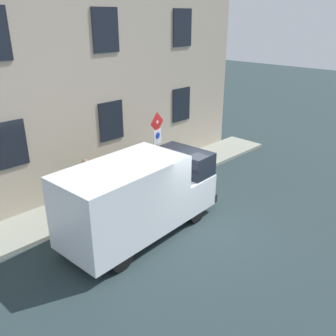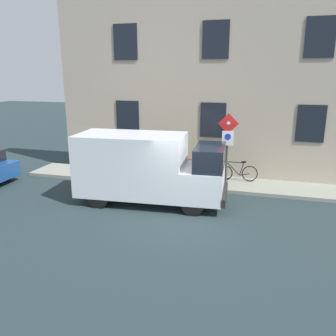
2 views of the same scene
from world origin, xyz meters
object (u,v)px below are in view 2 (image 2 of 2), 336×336
object	(u,v)px
delivery_van	(148,167)
sign_post_stacked	(228,141)
bicycle_red	(189,169)
bicycle_black	(237,172)
bicycle_orange	(213,171)
pedestrian	(163,158)

from	to	relation	value
delivery_van	sign_post_stacked	bearing A→B (deg)	32.64
sign_post_stacked	delivery_van	size ratio (longest dim) A/B	0.52
bicycle_red	delivery_van	bearing A→B (deg)	81.92
bicycle_black	bicycle_orange	distance (m)	1.04
delivery_van	bicycle_red	bearing A→B (deg)	70.34
pedestrian	bicycle_orange	bearing A→B (deg)	-91.94
bicycle_orange	pedestrian	world-z (taller)	pedestrian
sign_post_stacked	delivery_van	world-z (taller)	sign_post_stacked
bicycle_black	bicycle_orange	size ratio (longest dim) A/B	1.00
bicycle_black	bicycle_red	bearing A→B (deg)	-8.59
delivery_van	bicycle_black	distance (m)	4.33
bicycle_red	pedestrian	size ratio (longest dim) A/B	1.00
delivery_van	bicycle_red	distance (m)	3.29
bicycle_orange	bicycle_red	xyz separation A→B (m)	(0.00, 1.04, 0.00)
bicycle_black	bicycle_orange	world-z (taller)	same
sign_post_stacked	bicycle_black	world-z (taller)	sign_post_stacked
delivery_van	pedestrian	xyz separation A→B (m)	(2.56, 0.17, -0.26)
delivery_van	pedestrian	size ratio (longest dim) A/B	3.17
delivery_van	bicycle_black	world-z (taller)	delivery_van
pedestrian	delivery_van	bearing A→B (deg)	168.12
sign_post_stacked	delivery_van	xyz separation A→B (m)	(-1.92, 2.60, -0.73)
sign_post_stacked	pedestrian	distance (m)	3.01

